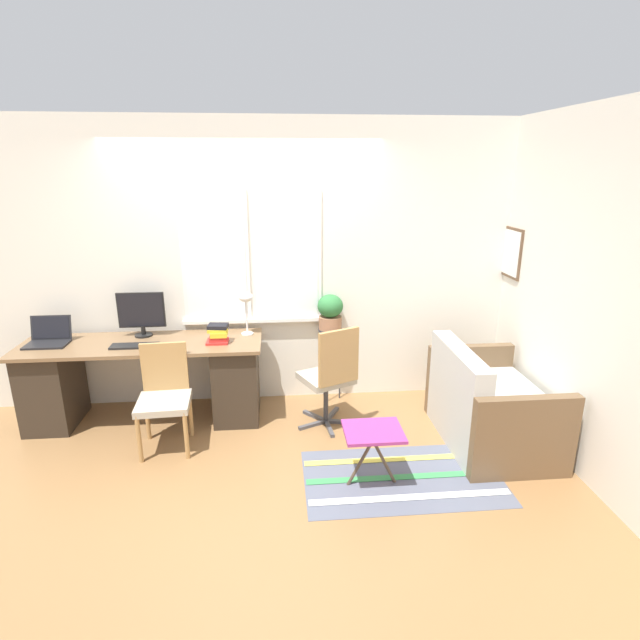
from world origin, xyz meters
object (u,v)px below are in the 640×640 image
Objects in this scene: desk_chair_wooden at (164,395)px; folding_stool at (373,435)px; desk_lamp at (246,302)px; plant_stand at (330,340)px; couch_loveseat at (488,409)px; keyboard at (134,346)px; potted_plant at (330,311)px; office_chair_swivel at (330,375)px; mouse at (165,345)px; book_stack at (218,334)px; monitor at (141,313)px; laptop at (48,338)px.

folding_stool is at bearing -27.07° from desk_chair_wooden.
desk_lamp reaches higher than plant_stand.
keyboard is at bearing 79.71° from couch_loveseat.
potted_plant is 1.54m from folding_stool.
potted_plant is (0.06, 0.56, 0.42)m from office_chair_swivel.
folding_stool is (1.65, -1.05, -0.37)m from mouse.
office_chair_swivel is at bearing -96.05° from plant_stand.
desk_chair_wooden reaches higher than mouse.
office_chair_swivel is at bearing -13.21° from book_stack.
mouse is 0.09× the size of plant_stand.
monitor is 1.24× the size of potted_plant.
desk_chair_wooden is (0.30, -0.36, -0.31)m from keyboard.
desk_lamp is (0.96, 0.25, 0.31)m from keyboard.
desk_lamp is 0.92m from plant_stand.
book_stack is (1.49, -0.10, 0.03)m from laptop.
plant_stand is at bearing 12.24° from keyboard.
monitor is 1.82m from office_chair_swivel.
plant_stand is at bearing 5.23° from laptop.
keyboard is at bearing 150.87° from folding_stool.
monitor reaches higher than mouse.
keyboard is 0.72m from book_stack.
mouse is 0.07× the size of office_chair_swivel.
plant_stand is at bearing 17.83° from book_stack.
desk_lamp reaches higher than potted_plant.
office_chair_swivel is 0.81× the size of couch_loveseat.
book_stack is 0.21× the size of office_chair_swivel.
book_stack reaches higher than plant_stand.
folding_stool is (0.95, -1.32, -0.67)m from desk_lamp.
office_chair_swivel is at bearing -96.05° from potted_plant.
couch_loveseat is at bearing -7.35° from desk_chair_wooden.
mouse is at bearing -50.96° from monitor.
laptop is 1.02× the size of potted_plant.
desk_lamp is at bearing -170.93° from plant_stand.
couch_loveseat is (1.31, -0.36, -0.20)m from office_chair_swivel.
laptop reaches higher than mouse.
couch_loveseat is at bearing -10.29° from keyboard.
potted_plant is at bearing 12.24° from keyboard.
folding_stool is (0.15, -1.45, -0.52)m from potted_plant.
mouse is (1.04, -0.17, -0.03)m from laptop.
laptop is 0.79m from keyboard.
folding_stool is at bearing 78.94° from office_chair_swivel.
desk_chair_wooden is (-0.66, -0.61, -0.61)m from desk_lamp.
office_chair_swivel is 0.58m from plant_stand.
keyboard is at bearing -176.26° from book_stack.
book_stack is at bearing 8.01° from mouse.
plant_stand is at bearing 23.51° from desk_chair_wooden.
couch_loveseat is (2.99, -0.84, -0.68)m from monitor.
potted_plant reaches higher than keyboard.
desk_chair_wooden is 0.90× the size of office_chair_swivel.
potted_plant reaches higher than book_stack.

